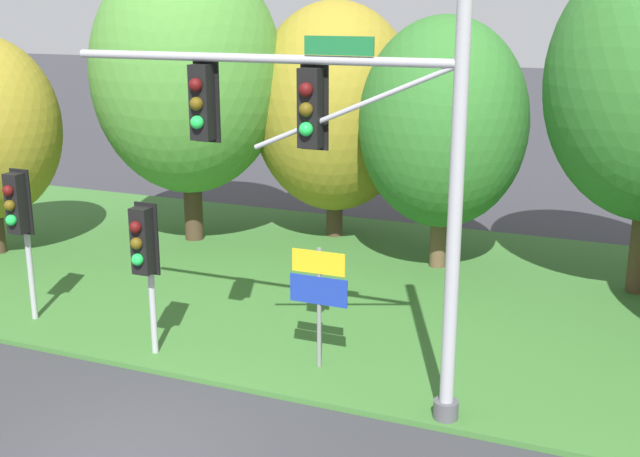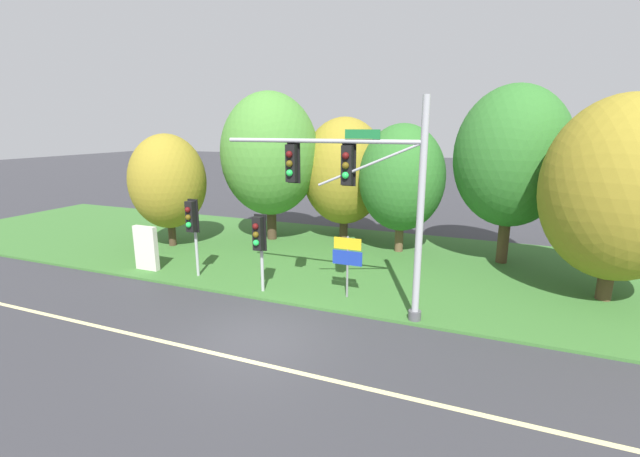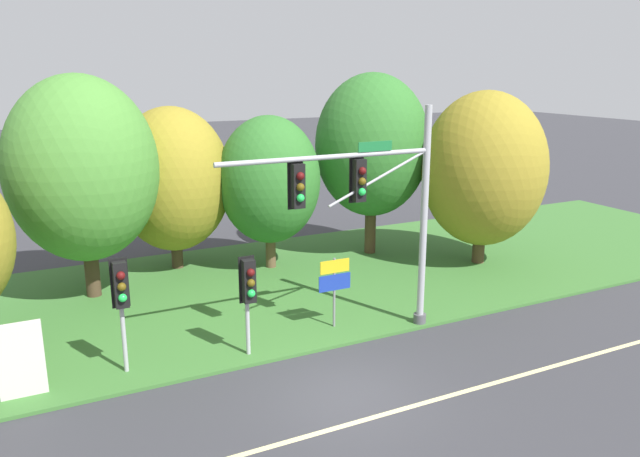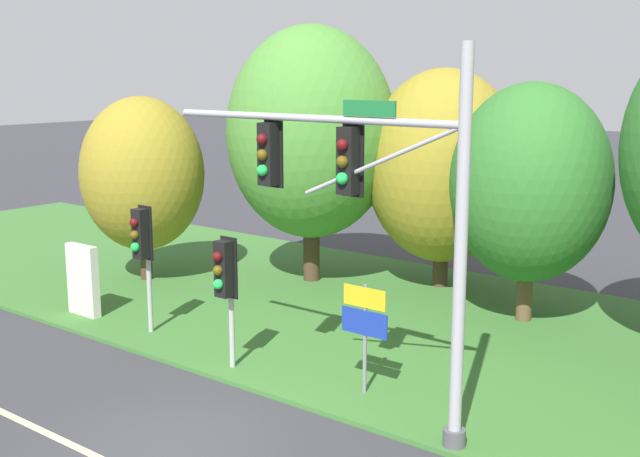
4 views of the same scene
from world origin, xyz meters
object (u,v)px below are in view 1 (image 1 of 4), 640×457
(pedestrian_signal_further_along, at_px, (18,213))
(route_sign_post, at_px, (319,289))
(tree_behind_signpost, at_px, (335,108))
(tree_left_of_mast, at_px, (187,74))
(tree_mid_verge, at_px, (443,123))
(pedestrian_signal_near_kerb, at_px, (144,249))
(traffic_signal_mast, at_px, (341,152))

(pedestrian_signal_further_along, xyz_separation_m, route_sign_post, (6.40, 0.30, -0.82))
(tree_behind_signpost, bearing_deg, tree_left_of_mast, -151.76)
(route_sign_post, relative_size, tree_mid_verge, 0.37)
(pedestrian_signal_near_kerb, distance_m, tree_mid_verge, 8.29)
(route_sign_post, height_order, tree_behind_signpost, tree_behind_signpost)
(tree_left_of_mast, xyz_separation_m, tree_behind_signpost, (3.49, 1.87, -0.93))
(pedestrian_signal_further_along, distance_m, route_sign_post, 6.46)
(route_sign_post, bearing_deg, tree_mid_verge, 85.54)
(route_sign_post, bearing_deg, pedestrian_signal_near_kerb, -165.78)
(traffic_signal_mast, distance_m, pedestrian_signal_further_along, 7.43)
(traffic_signal_mast, distance_m, tree_mid_verge, 7.51)
(pedestrian_signal_further_along, distance_m, tree_behind_signpost, 9.24)
(traffic_signal_mast, bearing_deg, tree_left_of_mast, 134.72)
(pedestrian_signal_near_kerb, xyz_separation_m, pedestrian_signal_further_along, (-3.30, 0.49, 0.23))
(traffic_signal_mast, distance_m, tree_behind_signpost, 9.86)
(traffic_signal_mast, relative_size, tree_mid_verge, 1.12)
(pedestrian_signal_further_along, distance_m, tree_left_of_mast, 6.96)
(traffic_signal_mast, relative_size, route_sign_post, 3.05)
(pedestrian_signal_near_kerb, relative_size, pedestrian_signal_further_along, 0.92)
(tree_mid_verge, bearing_deg, pedestrian_signal_near_kerb, -116.25)
(pedestrian_signal_near_kerb, xyz_separation_m, tree_left_of_mast, (-3.32, 7.08, 2.46))
(traffic_signal_mast, relative_size, tree_left_of_mast, 0.88)
(pedestrian_signal_further_along, height_order, tree_mid_verge, tree_mid_verge)
(route_sign_post, bearing_deg, tree_behind_signpost, 109.72)
(pedestrian_signal_further_along, xyz_separation_m, tree_mid_verge, (6.91, 6.82, 1.27))
(tree_behind_signpost, bearing_deg, route_sign_post, -70.28)
(traffic_signal_mast, height_order, tree_mid_verge, traffic_signal_mast)
(route_sign_post, distance_m, tree_mid_verge, 6.87)
(pedestrian_signal_further_along, bearing_deg, pedestrian_signal_near_kerb, -8.39)
(traffic_signal_mast, xyz_separation_m, tree_mid_verge, (-0.26, 7.49, -0.56))
(pedestrian_signal_near_kerb, distance_m, pedestrian_signal_further_along, 3.35)
(pedestrian_signal_further_along, height_order, route_sign_post, pedestrian_signal_further_along)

